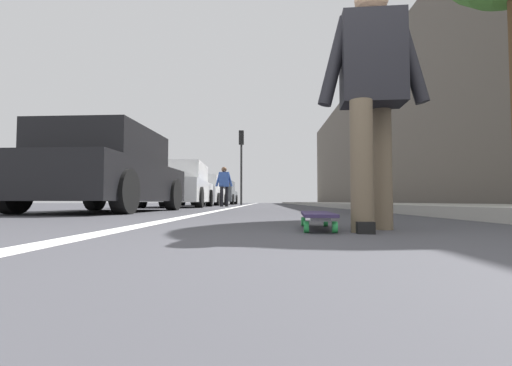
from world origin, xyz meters
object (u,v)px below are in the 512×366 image
(parked_car_near, at_px, (106,172))
(parked_car_mid, at_px, (179,186))
(skateboard, at_px, (317,216))
(traffic_light, at_px, (241,153))
(parked_car_far, at_px, (204,191))
(pedestrian_distant, at_px, (224,184))
(parked_car_end, at_px, (220,193))
(skater_person, at_px, (372,87))

(parked_car_near, relative_size, parked_car_mid, 0.88)
(skateboard, distance_m, traffic_light, 18.83)
(parked_car_far, distance_m, traffic_light, 4.03)
(parked_car_mid, xyz_separation_m, pedestrian_distant, (1.53, -1.37, 0.16))
(traffic_light, bearing_deg, pedestrian_distant, 178.41)
(skateboard, distance_m, parked_car_mid, 10.50)
(parked_car_near, distance_m, parked_car_end, 17.04)
(parked_car_end, distance_m, traffic_light, 3.79)
(parked_car_near, height_order, parked_car_mid, parked_car_near)
(skateboard, distance_m, parked_car_far, 15.99)
(parked_car_far, bearing_deg, parked_car_near, -179.54)
(skater_person, distance_m, traffic_light, 18.91)
(traffic_light, relative_size, pedestrian_distant, 2.82)
(parked_car_end, bearing_deg, skater_person, -170.40)
(skateboard, relative_size, parked_car_near, 0.21)
(parked_car_far, bearing_deg, skater_person, -166.76)
(skateboard, xyz_separation_m, traffic_light, (18.54, 1.73, 2.86))
(skateboard, xyz_separation_m, parked_car_end, (21.19, 3.26, 0.62))
(skateboard, relative_size, parked_car_end, 0.21)
(skateboard, relative_size, pedestrian_distant, 0.56)
(parked_car_mid, xyz_separation_m, traffic_light, (8.58, -1.56, 2.24))
(skater_person, bearing_deg, parked_car_far, 13.24)
(traffic_light, distance_m, pedestrian_distant, 7.35)
(skater_person, relative_size, parked_car_end, 0.41)
(pedestrian_distant, bearing_deg, skater_person, -168.95)
(parked_car_near, distance_m, parked_car_far, 11.48)
(pedestrian_distant, bearing_deg, parked_car_end, 7.85)
(traffic_light, height_order, pedestrian_distant, traffic_light)
(skater_person, relative_size, parked_car_mid, 0.35)
(pedestrian_distant, bearing_deg, parked_car_mid, 138.21)
(skater_person, bearing_deg, parked_car_near, 40.15)
(parked_car_end, xyz_separation_m, traffic_light, (-2.65, -1.53, 2.24))
(parked_car_far, height_order, traffic_light, traffic_light)
(traffic_light, bearing_deg, parked_car_end, 30.05)
(parked_car_end, height_order, pedestrian_distant, pedestrian_distant)
(skater_person, relative_size, traffic_light, 0.38)
(skateboard, bearing_deg, skater_person, -113.29)
(parked_car_end, distance_m, pedestrian_distant, 9.79)
(parked_car_end, height_order, traffic_light, traffic_light)
(parked_car_near, xyz_separation_m, parked_car_mid, (5.81, 0.02, -0.02))
(parked_car_mid, bearing_deg, parked_car_near, -179.79)
(skateboard, height_order, pedestrian_distant, pedestrian_distant)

